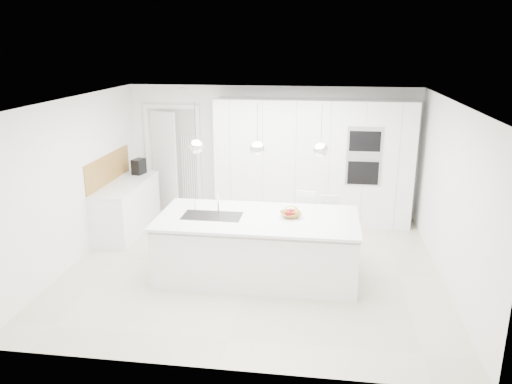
# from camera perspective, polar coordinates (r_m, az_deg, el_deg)

# --- Properties ---
(floor) EXTENTS (5.50, 5.50, 0.00)m
(floor) POSITION_cam_1_polar(r_m,az_deg,el_deg) (7.66, -0.31, -8.55)
(floor) COLOR beige
(floor) RESTS_ON ground
(wall_back) EXTENTS (5.50, 0.00, 5.50)m
(wall_back) POSITION_cam_1_polar(r_m,az_deg,el_deg) (9.62, 1.79, 4.60)
(wall_back) COLOR white
(wall_back) RESTS_ON ground
(wall_left) EXTENTS (0.00, 5.00, 5.00)m
(wall_left) POSITION_cam_1_polar(r_m,az_deg,el_deg) (8.06, -20.06, 1.18)
(wall_left) COLOR white
(wall_left) RESTS_ON ground
(ceiling) EXTENTS (5.50, 5.50, 0.00)m
(ceiling) POSITION_cam_1_polar(r_m,az_deg,el_deg) (6.97, -0.34, 10.38)
(ceiling) COLOR white
(ceiling) RESTS_ON wall_back
(tall_cabinets) EXTENTS (3.60, 0.60, 2.30)m
(tall_cabinets) POSITION_cam_1_polar(r_m,az_deg,el_deg) (9.30, 6.50, 3.44)
(tall_cabinets) COLOR white
(tall_cabinets) RESTS_ON floor
(oven_stack) EXTENTS (0.62, 0.04, 1.05)m
(oven_stack) POSITION_cam_1_polar(r_m,az_deg,el_deg) (8.98, 12.25, 4.00)
(oven_stack) COLOR #A5A5A8
(oven_stack) RESTS_ON tall_cabinets
(doorway_frame) EXTENTS (1.11, 0.08, 2.13)m
(doorway_frame) POSITION_cam_1_polar(r_m,az_deg,el_deg) (10.03, -9.41, 3.56)
(doorway_frame) COLOR white
(doorway_frame) RESTS_ON floor
(hallway_door) EXTENTS (0.76, 0.38, 2.00)m
(hallway_door) POSITION_cam_1_polar(r_m,az_deg,el_deg) (10.07, -10.85, 3.42)
(hallway_door) COLOR white
(hallway_door) RESTS_ON floor
(radiator) EXTENTS (0.32, 0.04, 1.40)m
(radiator) POSITION_cam_1_polar(r_m,az_deg,el_deg) (9.97, -7.62, 2.53)
(radiator) COLOR white
(radiator) RESTS_ON floor
(left_base_cabinets) EXTENTS (0.60, 1.80, 0.86)m
(left_base_cabinets) POSITION_cam_1_polar(r_m,az_deg,el_deg) (9.21, -14.51, -1.80)
(left_base_cabinets) COLOR white
(left_base_cabinets) RESTS_ON floor
(left_worktop) EXTENTS (0.62, 1.82, 0.04)m
(left_worktop) POSITION_cam_1_polar(r_m,az_deg,el_deg) (9.08, -14.71, 0.90)
(left_worktop) COLOR white
(left_worktop) RESTS_ON left_base_cabinets
(oak_backsplash) EXTENTS (0.02, 1.80, 0.50)m
(oak_backsplash) POSITION_cam_1_polar(r_m,az_deg,el_deg) (9.12, -16.51, 2.59)
(oak_backsplash) COLOR #A57533
(oak_backsplash) RESTS_ON wall_left
(island_base) EXTENTS (2.80, 1.20, 0.86)m
(island_base) POSITION_cam_1_polar(r_m,az_deg,el_deg) (7.20, 0.14, -6.51)
(island_base) COLOR white
(island_base) RESTS_ON floor
(island_worktop) EXTENTS (2.84, 1.40, 0.04)m
(island_worktop) POSITION_cam_1_polar(r_m,az_deg,el_deg) (7.08, 0.20, -3.01)
(island_worktop) COLOR white
(island_worktop) RESTS_ON island_base
(island_sink) EXTENTS (0.84, 0.44, 0.18)m
(island_sink) POSITION_cam_1_polar(r_m,az_deg,el_deg) (7.16, -5.03, -3.34)
(island_sink) COLOR #3F3F42
(island_sink) RESTS_ON island_worktop
(island_tap) EXTENTS (0.02, 0.02, 0.30)m
(island_tap) POSITION_cam_1_polar(r_m,az_deg,el_deg) (7.26, -4.34, -1.12)
(island_tap) COLOR white
(island_tap) RESTS_ON island_worktop
(pendant_left) EXTENTS (0.20, 0.20, 0.20)m
(pendant_left) POSITION_cam_1_polar(r_m,az_deg,el_deg) (6.92, -6.87, 5.18)
(pendant_left) COLOR white
(pendant_left) RESTS_ON ceiling
(pendant_mid) EXTENTS (0.20, 0.20, 0.20)m
(pendant_mid) POSITION_cam_1_polar(r_m,az_deg,el_deg) (6.76, 0.15, 5.02)
(pendant_mid) COLOR white
(pendant_mid) RESTS_ON ceiling
(pendant_right) EXTENTS (0.20, 0.20, 0.20)m
(pendant_right) POSITION_cam_1_polar(r_m,az_deg,el_deg) (6.70, 7.40, 4.78)
(pendant_right) COLOR white
(pendant_right) RESTS_ON ceiling
(fruit_bowl) EXTENTS (0.38, 0.38, 0.07)m
(fruit_bowl) POSITION_cam_1_polar(r_m,az_deg,el_deg) (7.08, 4.00, -2.58)
(fruit_bowl) COLOR #A57533
(fruit_bowl) RESTS_ON island_worktop
(espresso_machine) EXTENTS (0.22, 0.30, 0.29)m
(espresso_machine) POSITION_cam_1_polar(r_m,az_deg,el_deg) (9.60, -13.25, 2.86)
(espresso_machine) COLOR black
(espresso_machine) RESTS_ON left_worktop
(bar_stool_left) EXTENTS (0.43, 0.54, 1.04)m
(bar_stool_left) POSITION_cam_1_polar(r_m,az_deg,el_deg) (7.86, 5.56, -3.84)
(bar_stool_left) COLOR white
(bar_stool_left) RESTS_ON floor
(bar_stool_right) EXTENTS (0.37, 0.48, 0.96)m
(bar_stool_right) POSITION_cam_1_polar(r_m,az_deg,el_deg) (7.94, 8.31, -4.01)
(bar_stool_right) COLOR white
(bar_stool_right) RESTS_ON floor
(apple_a) EXTENTS (0.08, 0.08, 0.08)m
(apple_a) POSITION_cam_1_polar(r_m,az_deg,el_deg) (7.05, 3.62, -2.36)
(apple_a) COLOR #A2141A
(apple_a) RESTS_ON fruit_bowl
(apple_b) EXTENTS (0.08, 0.08, 0.08)m
(apple_b) POSITION_cam_1_polar(r_m,az_deg,el_deg) (7.11, 4.00, -2.20)
(apple_b) COLOR #A2141A
(apple_b) RESTS_ON fruit_bowl
(apple_c) EXTENTS (0.08, 0.08, 0.08)m
(apple_c) POSITION_cam_1_polar(r_m,az_deg,el_deg) (7.01, 3.78, -2.46)
(apple_c) COLOR #A2141A
(apple_c) RESTS_ON fruit_bowl
(apple_extra_3) EXTENTS (0.08, 0.08, 0.08)m
(apple_extra_3) POSITION_cam_1_polar(r_m,az_deg,el_deg) (7.08, 4.21, -2.29)
(apple_extra_3) COLOR #A2141A
(apple_extra_3) RESTS_ON fruit_bowl
(banana_bunch) EXTENTS (0.24, 0.17, 0.22)m
(banana_bunch) POSITION_cam_1_polar(r_m,az_deg,el_deg) (7.02, 3.99, -2.02)
(banana_bunch) COLOR yellow
(banana_bunch) RESTS_ON fruit_bowl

